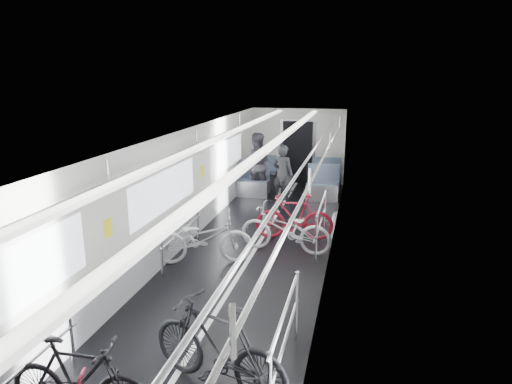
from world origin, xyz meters
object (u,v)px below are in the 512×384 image
bike_aisle (284,188)px  person_standing (283,175)px  bike_right_mid (285,229)px  person_seated (256,165)px  bike_left_mid (79,380)px  bike_right_near (218,346)px  bike_right_far (294,217)px  bike_left_far (203,238)px

bike_aisle → person_standing: size_ratio=1.12×
bike_right_mid → person_seated: (-1.54, 4.09, 0.44)m
bike_right_mid → bike_left_mid: bearing=-9.8°
bike_aisle → person_standing: person_standing is taller
bike_right_near → bike_aisle: (-0.54, 7.57, -0.07)m
person_seated → bike_right_far: bearing=103.5°
bike_right_far → bike_aisle: bike_right_far is taller
bike_aisle → person_standing: (-0.06, 0.10, 0.34)m
bike_right_near → bike_right_far: bearing=-162.7°
bike_right_mid → bike_aisle: bearing=-165.4°
bike_left_far → person_standing: size_ratio=1.14×
bike_left_far → bike_aisle: size_ratio=1.02×
bike_left_far → bike_right_mid: size_ratio=1.02×
bike_right_mid → bike_aisle: same height
bike_aisle → bike_right_far: bearing=-78.1°
bike_left_far → person_standing: (0.77, 4.31, 0.33)m
bike_left_mid → bike_right_near: (1.23, 0.77, 0.08)m
bike_left_mid → bike_left_far: bearing=-0.3°
bike_left_mid → bike_right_far: 5.92m
bike_left_far → bike_left_mid: bearing=164.5°
bike_right_mid → person_standing: size_ratio=1.12×
bike_right_near → bike_right_mid: bearing=-161.9°
bike_right_far → bike_right_mid: bearing=-12.3°
bike_left_mid → bike_left_far: size_ratio=0.84×
bike_right_mid → person_standing: bearing=-164.8°
bike_right_mid → person_seated: 4.39m
bike_right_far → bike_left_far: bearing=-49.2°
person_standing → person_seated: size_ratio=0.89×
bike_left_far → bike_aisle: (0.82, 4.21, -0.01)m
bike_right_mid → person_seated: size_ratio=0.99×
bike_left_mid → bike_aisle: 8.37m
bike_right_mid → bike_right_near: bearing=3.9°
person_standing → person_seated: (-0.90, 0.65, 0.11)m
bike_left_far → bike_right_mid: bearing=-75.4°
bike_right_near → person_seated: bearing=-151.1°
bike_left_mid → person_standing: size_ratio=0.96×
bike_right_near → bike_aisle: bearing=-157.2°
bike_right_near → bike_right_mid: (0.05, 4.24, -0.07)m
bike_left_mid → person_standing: (0.64, 8.44, 0.35)m
bike_left_mid → bike_aisle: bike_aisle is taller
bike_left_mid → person_seated: (-0.26, 9.10, 0.46)m
bike_right_mid → bike_aisle: 3.39m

